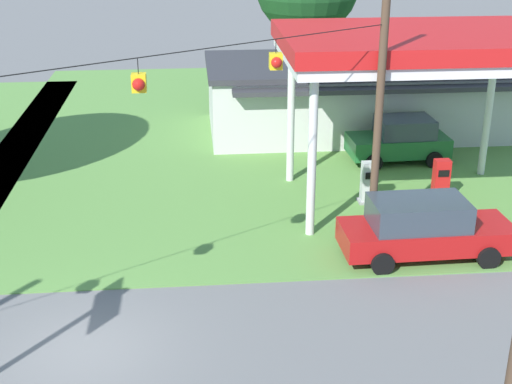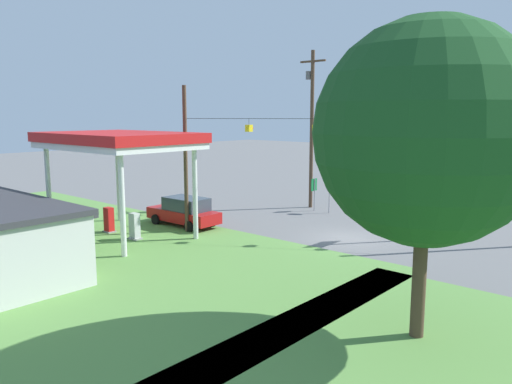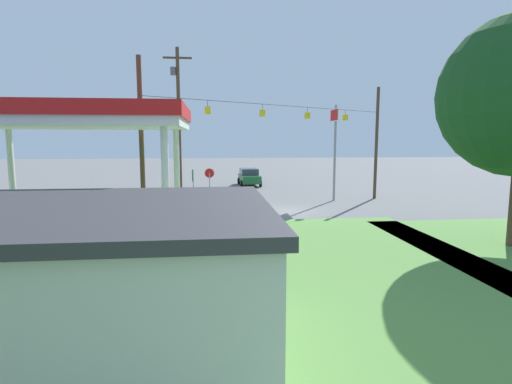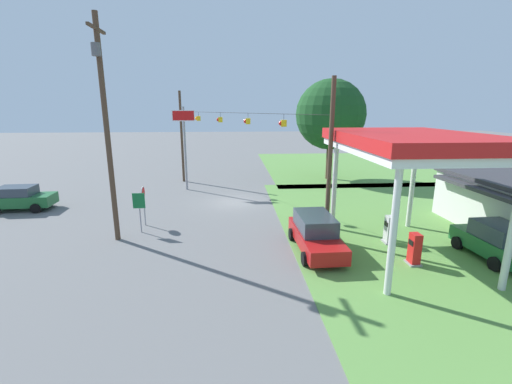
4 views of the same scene
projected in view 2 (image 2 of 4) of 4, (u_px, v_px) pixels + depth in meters
ground_plane at (348, 238)px, 28.67m from camera, size 160.00×160.00×0.00m
gas_station_canopy at (118, 142)px, 28.36m from camera, size 8.99×6.18×6.05m
fuel_pump_near at (135, 227)px, 28.24m from camera, size 0.71×0.56×1.55m
fuel_pump_far at (109, 221)px, 29.95m from camera, size 0.71×0.56×1.55m
car_at_pumps_front at (184, 211)px, 31.75m from camera, size 5.18×2.20×1.87m
car_at_pumps_rear at (43, 230)px, 26.58m from camera, size 4.10×2.24×1.86m
car_on_crossroad at (437, 191)px, 40.56m from camera, size 2.27×4.38×1.74m
stop_sign_roadside at (329, 188)px, 35.82m from camera, size 0.80×0.08×2.50m
stop_sign_overhead at (460, 152)px, 28.07m from camera, size 0.22×1.94×7.28m
route_sign at (314, 188)px, 36.63m from camera, size 0.10×0.70×2.40m
utility_pole_main at (311, 122)px, 37.35m from camera, size 2.20×0.44×11.73m
signal_span_gantry at (350, 156)px, 27.94m from camera, size 16.66×10.24×8.75m
tree_west_verge at (427, 133)px, 15.01m from camera, size 6.91×6.91×9.97m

